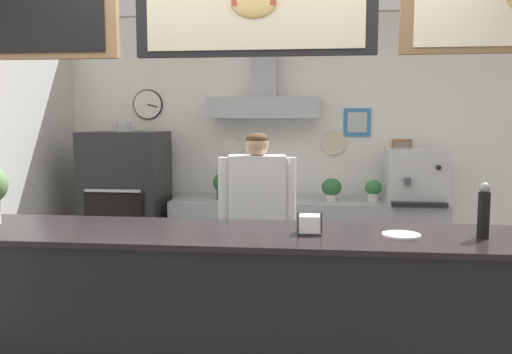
{
  "coord_description": "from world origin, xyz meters",
  "views": [
    {
      "loc": [
        0.35,
        -2.99,
        1.68
      ],
      "look_at": [
        -0.09,
        0.78,
        1.26
      ],
      "focal_mm": 37.77,
      "sensor_mm": 36.0,
      "label": 1
    }
  ],
  "objects_px": {
    "potted_rosemary": "(256,185)",
    "napkin_holder": "(310,225)",
    "potted_thyme": "(331,188)",
    "pizza_oven": "(127,212)",
    "condiment_plate": "(401,235)",
    "shop_worker": "(257,231)",
    "potted_oregano": "(224,184)",
    "pepper_grinder": "(484,211)",
    "potted_basil": "(373,190)",
    "espresso_machine": "(415,176)"
  },
  "relations": [
    {
      "from": "espresso_machine",
      "to": "potted_thyme",
      "type": "relative_size",
      "value": 2.47
    },
    {
      "from": "espresso_machine",
      "to": "potted_rosemary",
      "type": "relative_size",
      "value": 2.16
    },
    {
      "from": "espresso_machine",
      "to": "pepper_grinder",
      "type": "height_order",
      "value": "espresso_machine"
    },
    {
      "from": "shop_worker",
      "to": "potted_thyme",
      "type": "relative_size",
      "value": 7.35
    },
    {
      "from": "potted_basil",
      "to": "potted_oregano",
      "type": "relative_size",
      "value": 0.77
    },
    {
      "from": "pizza_oven",
      "to": "condiment_plate",
      "type": "bearing_deg",
      "value": -44.41
    },
    {
      "from": "shop_worker",
      "to": "potted_rosemary",
      "type": "xyz_separation_m",
      "value": [
        -0.14,
        1.14,
        0.21
      ]
    },
    {
      "from": "potted_oregano",
      "to": "condiment_plate",
      "type": "relative_size",
      "value": 1.33
    },
    {
      "from": "condiment_plate",
      "to": "potted_thyme",
      "type": "bearing_deg",
      "value": 97.32
    },
    {
      "from": "potted_thyme",
      "to": "napkin_holder",
      "type": "distance_m",
      "value": 2.3
    },
    {
      "from": "potted_oregano",
      "to": "pepper_grinder",
      "type": "bearing_deg",
      "value": -53.25
    },
    {
      "from": "pizza_oven",
      "to": "potted_thyme",
      "type": "height_order",
      "value": "pizza_oven"
    },
    {
      "from": "potted_basil",
      "to": "napkin_holder",
      "type": "height_order",
      "value": "napkin_holder"
    },
    {
      "from": "potted_basil",
      "to": "potted_oregano",
      "type": "distance_m",
      "value": 1.41
    },
    {
      "from": "potted_rosemary",
      "to": "pizza_oven",
      "type": "bearing_deg",
      "value": -174.28
    },
    {
      "from": "espresso_machine",
      "to": "pepper_grinder",
      "type": "relative_size",
      "value": 1.89
    },
    {
      "from": "pizza_oven",
      "to": "condiment_plate",
      "type": "height_order",
      "value": "pizza_oven"
    },
    {
      "from": "condiment_plate",
      "to": "potted_rosemary",
      "type": "bearing_deg",
      "value": 113.39
    },
    {
      "from": "pizza_oven",
      "to": "potted_oregano",
      "type": "height_order",
      "value": "pizza_oven"
    },
    {
      "from": "potted_rosemary",
      "to": "condiment_plate",
      "type": "relative_size",
      "value": 1.26
    },
    {
      "from": "potted_rosemary",
      "to": "shop_worker",
      "type": "bearing_deg",
      "value": -83.02
    },
    {
      "from": "condiment_plate",
      "to": "napkin_holder",
      "type": "bearing_deg",
      "value": 178.86
    },
    {
      "from": "potted_basil",
      "to": "condiment_plate",
      "type": "xyz_separation_m",
      "value": [
        -0.09,
        -2.34,
        0.08
      ]
    },
    {
      "from": "pepper_grinder",
      "to": "shop_worker",
      "type": "bearing_deg",
      "value": 136.6
    },
    {
      "from": "pizza_oven",
      "to": "potted_oregano",
      "type": "xyz_separation_m",
      "value": [
        0.94,
        0.08,
        0.27
      ]
    },
    {
      "from": "potted_basil",
      "to": "potted_rosemary",
      "type": "distance_m",
      "value": 1.1
    },
    {
      "from": "potted_rosemary",
      "to": "potted_oregano",
      "type": "relative_size",
      "value": 0.95
    },
    {
      "from": "potted_basil",
      "to": "potted_thyme",
      "type": "distance_m",
      "value": 0.39
    },
    {
      "from": "espresso_machine",
      "to": "napkin_holder",
      "type": "xyz_separation_m",
      "value": [
        -0.92,
        -2.29,
        -0.02
      ]
    },
    {
      "from": "potted_rosemary",
      "to": "pepper_grinder",
      "type": "distance_m",
      "value": 2.73
    },
    {
      "from": "pizza_oven",
      "to": "shop_worker",
      "type": "bearing_deg",
      "value": -36.16
    },
    {
      "from": "napkin_holder",
      "to": "pepper_grinder",
      "type": "bearing_deg",
      "value": -0.57
    },
    {
      "from": "pizza_oven",
      "to": "potted_rosemary",
      "type": "height_order",
      "value": "pizza_oven"
    },
    {
      "from": "pizza_oven",
      "to": "napkin_holder",
      "type": "height_order",
      "value": "pizza_oven"
    },
    {
      "from": "espresso_machine",
      "to": "potted_oregano",
      "type": "relative_size",
      "value": 2.05
    },
    {
      "from": "shop_worker",
      "to": "potted_rosemary",
      "type": "relative_size",
      "value": 6.44
    },
    {
      "from": "condiment_plate",
      "to": "potted_oregano",
      "type": "bearing_deg",
      "value": 119.87
    },
    {
      "from": "potted_oregano",
      "to": "napkin_holder",
      "type": "bearing_deg",
      "value": -69.47
    },
    {
      "from": "pizza_oven",
      "to": "potted_oregano",
      "type": "distance_m",
      "value": 0.98
    },
    {
      "from": "espresso_machine",
      "to": "napkin_holder",
      "type": "relative_size",
      "value": 4.07
    },
    {
      "from": "potted_rosemary",
      "to": "potted_oregano",
      "type": "xyz_separation_m",
      "value": [
        -0.31,
        -0.04,
        0.0
      ]
    },
    {
      "from": "condiment_plate",
      "to": "espresso_machine",
      "type": "bearing_deg",
      "value": 78.59
    },
    {
      "from": "espresso_machine",
      "to": "potted_basil",
      "type": "bearing_deg",
      "value": 172.6
    },
    {
      "from": "potted_basil",
      "to": "condiment_plate",
      "type": "relative_size",
      "value": 1.02
    },
    {
      "from": "potted_rosemary",
      "to": "napkin_holder",
      "type": "height_order",
      "value": "napkin_holder"
    },
    {
      "from": "potted_basil",
      "to": "pizza_oven",
      "type": "bearing_deg",
      "value": -176.76
    },
    {
      "from": "pizza_oven",
      "to": "shop_worker",
      "type": "height_order",
      "value": "pizza_oven"
    },
    {
      "from": "shop_worker",
      "to": "espresso_machine",
      "type": "height_order",
      "value": "shop_worker"
    },
    {
      "from": "potted_rosemary",
      "to": "espresso_machine",
      "type": "bearing_deg",
      "value": -1.54
    },
    {
      "from": "shop_worker",
      "to": "napkin_holder",
      "type": "relative_size",
      "value": 12.14
    }
  ]
}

